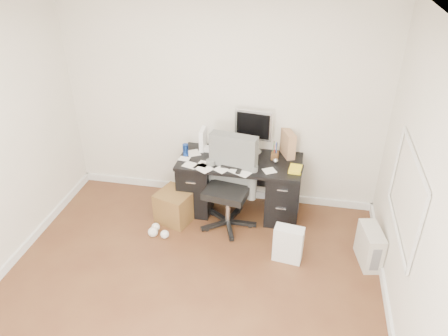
# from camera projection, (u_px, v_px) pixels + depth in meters

# --- Properties ---
(ground) EXTENTS (4.00, 4.00, 0.00)m
(ground) POSITION_uv_depth(u_px,v_px,m) (182.00, 302.00, 4.35)
(ground) COLOR #4A2717
(ground) RESTS_ON ground
(room_shell) EXTENTS (4.02, 4.02, 2.71)m
(room_shell) POSITION_uv_depth(u_px,v_px,m) (177.00, 156.00, 3.53)
(room_shell) COLOR silver
(room_shell) RESTS_ON ground
(desk) EXTENTS (1.50, 0.70, 0.75)m
(desk) POSITION_uv_depth(u_px,v_px,m) (240.00, 184.00, 5.50)
(desk) COLOR black
(desk) RESTS_ON ground
(loose_papers) EXTENTS (1.10, 0.60, 0.00)m
(loose_papers) POSITION_uv_depth(u_px,v_px,m) (223.00, 161.00, 5.31)
(loose_papers) COLOR white
(loose_papers) RESTS_ON desk
(lcd_monitor) EXTENTS (0.49, 0.32, 0.58)m
(lcd_monitor) POSITION_uv_depth(u_px,v_px,m) (253.00, 132.00, 5.33)
(lcd_monitor) COLOR silver
(lcd_monitor) RESTS_ON desk
(keyboard) EXTENTS (0.41, 0.15, 0.02)m
(keyboard) POSITION_uv_depth(u_px,v_px,m) (239.00, 166.00, 5.18)
(keyboard) COLOR black
(keyboard) RESTS_ON desk
(computer_mouse) EXTENTS (0.08, 0.08, 0.06)m
(computer_mouse) POSITION_uv_depth(u_px,v_px,m) (276.00, 161.00, 5.24)
(computer_mouse) COLOR silver
(computer_mouse) RESTS_ON desk
(travel_mug) EXTENTS (0.08, 0.08, 0.16)m
(travel_mug) POSITION_uv_depth(u_px,v_px,m) (186.00, 150.00, 5.38)
(travel_mug) COLOR #163897
(travel_mug) RESTS_ON desk
(white_binder) EXTENTS (0.12, 0.24, 0.27)m
(white_binder) POSITION_uv_depth(u_px,v_px,m) (203.00, 139.00, 5.51)
(white_binder) COLOR white
(white_binder) RESTS_ON desk
(magazine_file) EXTENTS (0.24, 0.31, 0.32)m
(magazine_file) POSITION_uv_depth(u_px,v_px,m) (288.00, 144.00, 5.35)
(magazine_file) COLOR #936747
(magazine_file) RESTS_ON desk
(pen_cup) EXTENTS (0.11, 0.11, 0.24)m
(pen_cup) POSITION_uv_depth(u_px,v_px,m) (275.00, 151.00, 5.28)
(pen_cup) COLOR #583319
(pen_cup) RESTS_ON desk
(yellow_book) EXTENTS (0.17, 0.21, 0.03)m
(yellow_book) POSITION_uv_depth(u_px,v_px,m) (296.00, 169.00, 5.10)
(yellow_book) COLOR yellow
(yellow_book) RESTS_ON desk
(paper_remote) EXTENTS (0.32, 0.30, 0.02)m
(paper_remote) POSITION_uv_depth(u_px,v_px,m) (241.00, 171.00, 5.08)
(paper_remote) COLOR white
(paper_remote) RESTS_ON desk
(office_chair) EXTENTS (0.75, 0.75, 1.15)m
(office_chair) POSITION_uv_depth(u_px,v_px,m) (228.00, 186.00, 5.15)
(office_chair) COLOR #595C59
(office_chair) RESTS_ON ground
(pc_tower) EXTENTS (0.27, 0.46, 0.43)m
(pc_tower) POSITION_uv_depth(u_px,v_px,m) (370.00, 246.00, 4.76)
(pc_tower) COLOR beige
(pc_tower) RESTS_ON ground
(shopping_bag) EXTENTS (0.34, 0.27, 0.43)m
(shopping_bag) POSITION_uv_depth(u_px,v_px,m) (288.00, 244.00, 4.79)
(shopping_bag) COLOR silver
(shopping_bag) RESTS_ON ground
(wicker_basket) EXTENTS (0.50, 0.50, 0.40)m
(wicker_basket) POSITION_uv_depth(u_px,v_px,m) (175.00, 206.00, 5.43)
(wicker_basket) COLOR #513818
(wicker_basket) RESTS_ON ground
(desk_printer) EXTENTS (0.44, 0.41, 0.21)m
(desk_printer) POSITION_uv_depth(u_px,v_px,m) (282.00, 202.00, 5.69)
(desk_printer) COLOR slate
(desk_printer) RESTS_ON ground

